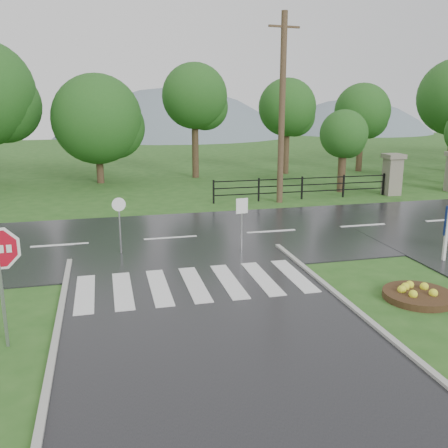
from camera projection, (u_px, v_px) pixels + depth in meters
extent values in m
plane|color=#27541C|center=(243.00, 380.00, 9.41)|extent=(120.00, 120.00, 0.00)
cube|color=black|center=(171.00, 239.00, 18.83)|extent=(90.00, 8.00, 0.04)
cube|color=silver|center=(85.00, 293.00, 13.42)|extent=(0.50, 2.80, 0.02)
cube|color=silver|center=(123.00, 290.00, 13.64)|extent=(0.50, 2.80, 0.02)
cube|color=silver|center=(159.00, 287.00, 13.87)|extent=(0.50, 2.80, 0.02)
cube|color=silver|center=(195.00, 284.00, 14.10)|extent=(0.50, 2.80, 0.02)
cube|color=silver|center=(229.00, 281.00, 14.33)|extent=(0.50, 2.80, 0.02)
cube|color=silver|center=(262.00, 278.00, 14.56)|extent=(0.50, 2.80, 0.02)
cube|color=silver|center=(294.00, 275.00, 14.79)|extent=(0.50, 2.80, 0.02)
cube|color=gray|center=(392.00, 177.00, 27.22)|extent=(0.80, 0.80, 2.00)
cube|color=#6B6659|center=(394.00, 156.00, 26.95)|extent=(1.00, 1.00, 0.24)
cube|color=black|center=(302.00, 192.00, 26.16)|extent=(9.50, 0.05, 0.05)
cube|color=black|center=(302.00, 185.00, 26.08)|extent=(9.50, 0.05, 0.05)
cube|color=black|center=(302.00, 178.00, 25.99)|extent=(9.50, 0.05, 0.05)
cube|color=black|center=(214.00, 192.00, 25.02)|extent=(0.08, 0.08, 1.20)
cube|color=black|center=(383.00, 184.00, 27.20)|extent=(0.08, 0.08, 1.20)
sphere|color=slate|center=(177.00, 248.00, 76.71)|extent=(48.00, 48.00, 48.00)
sphere|color=slate|center=(345.00, 211.00, 82.08)|extent=(36.00, 36.00, 36.00)
cube|color=#939399|center=(3.00, 301.00, 10.44)|extent=(0.06, 0.06, 2.07)
cube|color=silver|center=(446.00, 235.00, 16.01)|extent=(0.09, 0.09, 1.76)
cylinder|color=#332111|center=(418.00, 296.00, 13.18)|extent=(1.84, 1.84, 0.18)
cube|color=#939399|center=(242.00, 228.00, 16.92)|extent=(0.04, 0.04, 1.80)
cube|color=white|center=(242.00, 206.00, 16.71)|extent=(0.42, 0.09, 0.52)
cylinder|color=#939399|center=(120.00, 228.00, 16.75)|extent=(0.06, 0.06, 1.83)
cylinder|color=white|center=(119.00, 204.00, 16.53)|extent=(0.46, 0.08, 0.46)
cylinder|color=#473523|center=(282.00, 111.00, 24.34)|extent=(0.30, 0.30, 9.14)
cube|color=brown|center=(284.00, 27.00, 23.40)|extent=(1.62, 0.31, 0.10)
cylinder|color=#3D2B1C|center=(342.00, 168.00, 28.03)|extent=(0.39, 0.39, 2.71)
sphere|color=#1A4A17|center=(344.00, 134.00, 27.56)|extent=(2.65, 2.65, 2.65)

